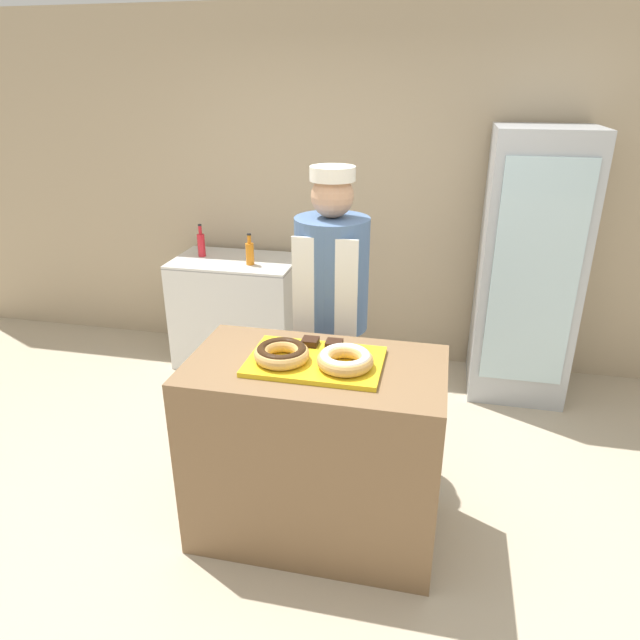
% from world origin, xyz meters
% --- Properties ---
extents(ground_plane, '(14.00, 14.00, 0.00)m').
position_xyz_m(ground_plane, '(0.00, 0.00, 0.00)').
color(ground_plane, '#B7A88E').
extents(wall_back, '(8.00, 0.06, 2.70)m').
position_xyz_m(wall_back, '(0.00, 2.13, 1.35)').
color(wall_back, tan).
rests_on(wall_back, ground_plane).
extents(display_counter, '(1.21, 0.68, 0.96)m').
position_xyz_m(display_counter, '(0.00, 0.00, 0.48)').
color(display_counter, brown).
rests_on(display_counter, ground_plane).
extents(serving_tray, '(0.62, 0.41, 0.02)m').
position_xyz_m(serving_tray, '(0.00, 0.00, 0.97)').
color(serving_tray, yellow).
rests_on(serving_tray, display_counter).
extents(donut_chocolate_glaze, '(0.26, 0.26, 0.07)m').
position_xyz_m(donut_chocolate_glaze, '(-0.15, -0.05, 1.02)').
color(donut_chocolate_glaze, tan).
rests_on(donut_chocolate_glaze, serving_tray).
extents(donut_light_glaze, '(0.26, 0.26, 0.07)m').
position_xyz_m(donut_light_glaze, '(0.15, -0.05, 1.02)').
color(donut_light_glaze, tan).
rests_on(donut_light_glaze, serving_tray).
extents(brownie_back_left, '(0.08, 0.08, 0.03)m').
position_xyz_m(brownie_back_left, '(-0.06, 0.15, 1.00)').
color(brownie_back_left, black).
rests_on(brownie_back_left, serving_tray).
extents(brownie_back_right, '(0.08, 0.08, 0.03)m').
position_xyz_m(brownie_back_right, '(0.06, 0.15, 1.00)').
color(brownie_back_right, black).
rests_on(brownie_back_right, serving_tray).
extents(baker_person, '(0.42, 0.42, 1.76)m').
position_xyz_m(baker_person, '(-0.06, 0.68, 0.92)').
color(baker_person, '#4C4C51').
rests_on(baker_person, ground_plane).
extents(beverage_fridge, '(0.66, 0.64, 1.90)m').
position_xyz_m(beverage_fridge, '(1.14, 1.75, 0.95)').
color(beverage_fridge, '#ADB2B7').
rests_on(beverage_fridge, ground_plane).
extents(chest_freezer, '(0.96, 0.60, 0.87)m').
position_xyz_m(chest_freezer, '(-1.05, 1.76, 0.44)').
color(chest_freezer, silver).
rests_on(chest_freezer, ground_plane).
extents(bottle_orange, '(0.06, 0.06, 0.24)m').
position_xyz_m(bottle_orange, '(-0.89, 1.66, 0.96)').
color(bottle_orange, orange).
rests_on(bottle_orange, chest_freezer).
extents(bottle_red, '(0.06, 0.06, 0.26)m').
position_xyz_m(bottle_red, '(-1.34, 1.79, 0.97)').
color(bottle_red, red).
rests_on(bottle_red, chest_freezer).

